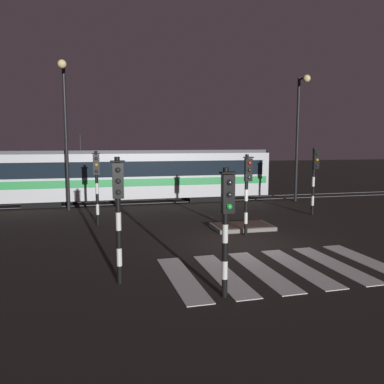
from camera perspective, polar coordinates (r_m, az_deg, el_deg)
ground_plane at (r=14.98m, az=7.24°, el=-7.32°), size 120.00×120.00×0.00m
rail_near at (r=24.81m, az=-1.42°, el=-1.43°), size 80.00×0.12×0.03m
rail_far at (r=26.20m, az=-2.09°, el=-0.97°), size 80.00×0.12×0.03m
crosswalk_zebra at (r=12.24m, az=12.55°, el=-10.72°), size 6.80×3.98×0.02m
traffic_island at (r=17.47m, az=7.18°, el=-4.93°), size 2.53×1.67×0.18m
traffic_light_kerb_mid_left at (r=9.37m, az=4.98°, el=-3.07°), size 0.36×0.42×3.15m
traffic_light_corner_far_right at (r=21.10m, az=17.16°, el=2.89°), size 0.36×0.42×3.44m
traffic_light_corner_far_left at (r=18.14m, az=-13.51°, el=2.14°), size 0.36×0.42×3.34m
traffic_light_corner_near_left at (r=10.41m, az=-10.53°, el=-1.34°), size 0.36×0.42×3.36m
traffic_light_median_centre at (r=15.88m, az=7.93°, el=1.36°), size 0.36×0.42×3.25m
street_lamp_trackside_left at (r=22.31m, az=-17.72°, el=9.88°), size 0.44×1.21×7.84m
street_lamp_trackside_right at (r=25.67m, az=15.17°, el=9.38°), size 0.44×1.21×7.68m
tram at (r=24.83m, az=-9.39°, el=2.52°), size 17.98×2.58×4.15m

